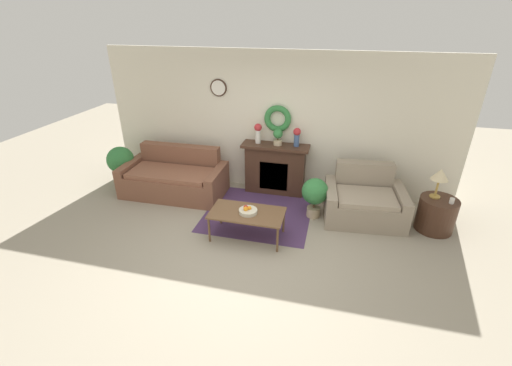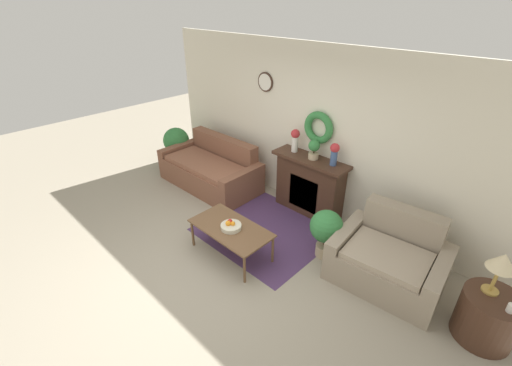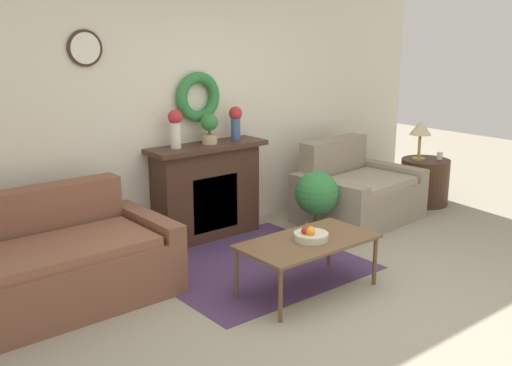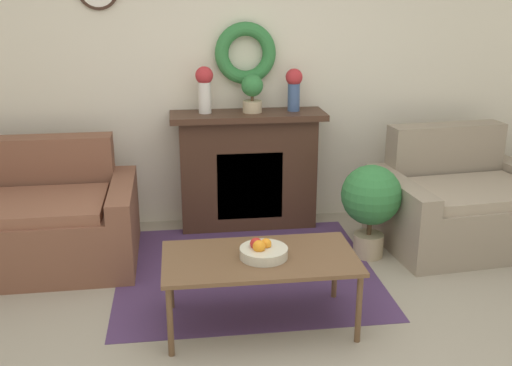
{
  "view_description": "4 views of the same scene",
  "coord_description": "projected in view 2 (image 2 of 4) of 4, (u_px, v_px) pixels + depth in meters",
  "views": [
    {
      "loc": [
        1.16,
        -3.92,
        3.25
      ],
      "look_at": [
        -0.08,
        1.11,
        0.68
      ],
      "focal_mm": 24.0,
      "sensor_mm": 36.0,
      "label": 1
    },
    {
      "loc": [
        2.84,
        -2.02,
        3.29
      ],
      "look_at": [
        -0.21,
        1.15,
        0.85
      ],
      "focal_mm": 24.0,
      "sensor_mm": 36.0,
      "label": 2
    },
    {
      "loc": [
        -3.37,
        -2.85,
        2.16
      ],
      "look_at": [
        0.04,
        1.33,
        0.76
      ],
      "focal_mm": 42.0,
      "sensor_mm": 36.0,
      "label": 3
    },
    {
      "loc": [
        -0.53,
        -2.74,
        1.98
      ],
      "look_at": [
        -0.01,
        1.17,
        0.7
      ],
      "focal_mm": 42.0,
      "sensor_mm": 36.0,
      "label": 4
    }
  ],
  "objects": [
    {
      "name": "potted_plant_floor_by_couch",
      "position": [
        176.0,
        142.0,
        7.27
      ],
      "size": [
        0.55,
        0.55,
        0.84
      ],
      "color": "tan",
      "rests_on": "ground_plane"
    },
    {
      "name": "fireplace",
      "position": [
        309.0,
        185.0,
        5.68
      ],
      "size": [
        1.29,
        0.41,
        1.01
      ],
      "color": "#42281C",
      "rests_on": "ground_plane"
    },
    {
      "name": "potted_plant_on_mantel",
      "position": [
        314.0,
        149.0,
        5.32
      ],
      "size": [
        0.18,
        0.18,
        0.31
      ],
      "color": "tan",
      "rests_on": "fireplace"
    },
    {
      "name": "side_table_by_loveseat",
      "position": [
        487.0,
        317.0,
        3.62
      ],
      "size": [
        0.6,
        0.6,
        0.57
      ],
      "color": "#42281C",
      "rests_on": "ground_plane"
    },
    {
      "name": "ground_plane",
      "position": [
        208.0,
        274.0,
        4.59
      ],
      "size": [
        16.0,
        16.0,
        0.0
      ],
      "primitive_type": "plane",
      "color": "#9E937F"
    },
    {
      "name": "table_lamp",
      "position": [
        502.0,
        263.0,
        3.38
      ],
      "size": [
        0.27,
        0.27,
        0.5
      ],
      "color": "#B28E42",
      "rests_on": "side_table_by_loveseat"
    },
    {
      "name": "wall_back",
      "position": [
        319.0,
        133.0,
        5.42
      ],
      "size": [
        6.8,
        0.18,
        2.7
      ],
      "color": "beige",
      "rests_on": "ground_plane"
    },
    {
      "name": "couch_left",
      "position": [
        211.0,
        169.0,
        6.6
      ],
      "size": [
        1.99,
        1.02,
        0.89
      ],
      "rotation": [
        0.0,
        0.0,
        0.01
      ],
      "color": "brown",
      "rests_on": "ground_plane"
    },
    {
      "name": "vase_on_mantel_left",
      "position": [
        295.0,
        139.0,
        5.54
      ],
      "size": [
        0.15,
        0.15,
        0.38
      ],
      "color": "silver",
      "rests_on": "fireplace"
    },
    {
      "name": "potted_plant_floor_by_loveseat",
      "position": [
        326.0,
        229.0,
        4.7
      ],
      "size": [
        0.46,
        0.46,
        0.73
      ],
      "color": "tan",
      "rests_on": "ground_plane"
    },
    {
      "name": "fruit_bowl",
      "position": [
        231.0,
        226.0,
        4.7
      ],
      "size": [
        0.29,
        0.29,
        0.12
      ],
      "color": "beige",
      "rests_on": "coffee_table"
    },
    {
      "name": "floor_rug",
      "position": [
        266.0,
        230.0,
        5.42
      ],
      "size": [
        1.87,
        1.72,
        0.01
      ],
      "color": "#4C335B",
      "rests_on": "ground_plane"
    },
    {
      "name": "coffee_table",
      "position": [
        231.0,
        229.0,
        4.75
      ],
      "size": [
        1.17,
        0.62,
        0.46
      ],
      "color": "brown",
      "rests_on": "ground_plane"
    },
    {
      "name": "vase_on_mantel_right",
      "position": [
        334.0,
        153.0,
        5.1
      ],
      "size": [
        0.14,
        0.14,
        0.35
      ],
      "color": "#3D5684",
      "rests_on": "fireplace"
    },
    {
      "name": "mug",
      "position": [
        511.0,
        308.0,
        3.31
      ],
      "size": [
        0.07,
        0.07,
        0.09
      ],
      "color": "silver",
      "rests_on": "side_table_by_loveseat"
    },
    {
      "name": "loveseat_right",
      "position": [
        389.0,
        259.0,
        4.38
      ],
      "size": [
        1.43,
        1.12,
        0.91
      ],
      "rotation": [
        0.0,
        0.0,
        0.09
      ],
      "color": "gray",
      "rests_on": "ground_plane"
    }
  ]
}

